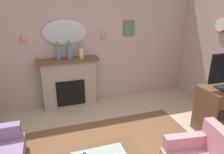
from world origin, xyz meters
name	(u,v)px	position (x,y,z in m)	size (l,w,h in m)	color
wall_back	(82,44)	(0.00, 2.50, 1.42)	(6.43, 0.10, 2.85)	#B29993
fireplace	(70,83)	(-0.37, 2.28, 0.57)	(1.36, 0.36, 1.16)	gray
mantel_vase_right	(58,50)	(-0.57, 2.25, 1.38)	(0.10, 0.10, 0.42)	#4C7093
mantel_vase_left	(70,50)	(-0.32, 2.25, 1.35)	(0.13, 0.13, 0.43)	#4C7093
mantel_vase_centre	(81,50)	(-0.07, 2.25, 1.35)	(0.11, 0.11, 0.39)	tan
wall_mirror	(65,33)	(-0.37, 2.42, 1.71)	(0.96, 0.06, 0.56)	#B2BCC6
wall_sconce_left	(23,37)	(-1.22, 2.37, 1.66)	(0.14, 0.14, 0.14)	#D17066
wall_sconce_right	(103,33)	(0.48, 2.37, 1.66)	(0.14, 0.14, 0.14)	#D17066
wall_clock	(221,25)	(2.68, 1.23, 1.90)	(0.04, 0.31, 0.31)	silver
framed_picture	(129,28)	(1.13, 2.43, 1.75)	(0.28, 0.03, 0.36)	#4C6B56
tv_cabinet	(221,110)	(2.17, 0.37, 0.45)	(0.80, 0.57, 0.90)	brown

